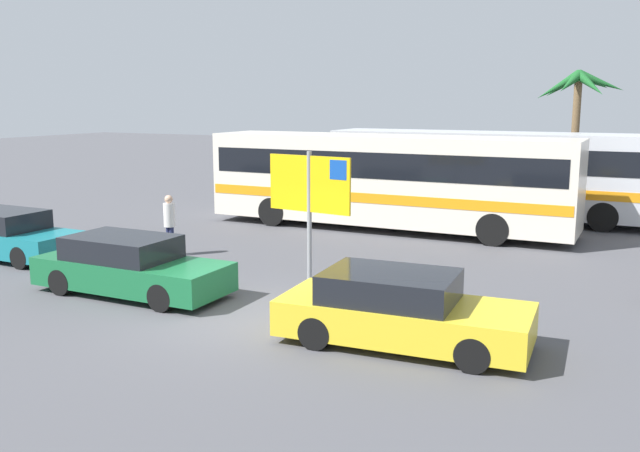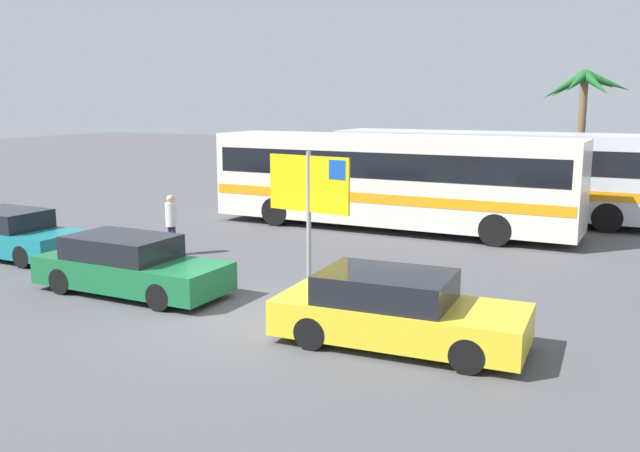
# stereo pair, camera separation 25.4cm
# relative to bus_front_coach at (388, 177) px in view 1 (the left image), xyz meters

# --- Properties ---
(ground) EXTENTS (120.00, 120.00, 0.00)m
(ground) POSITION_rel_bus_front_coach_xyz_m (0.73, -10.41, -1.78)
(ground) COLOR #4C4C51
(bus_front_coach) EXTENTS (12.37, 2.59, 3.17)m
(bus_front_coach) POSITION_rel_bus_front_coach_xyz_m (0.00, 0.00, 0.00)
(bus_front_coach) COLOR silver
(bus_front_coach) RESTS_ON ground
(bus_rear_coach) EXTENTS (12.37, 2.59, 3.17)m
(bus_rear_coach) POSITION_rel_bus_front_coach_xyz_m (2.81, 3.88, 0.00)
(bus_rear_coach) COLOR silver
(bus_rear_coach) RESTS_ON ground
(ferry_sign) EXTENTS (2.19, 0.34, 3.20)m
(ferry_sign) POSITION_rel_bus_front_coach_xyz_m (1.02, -7.76, 0.54)
(ferry_sign) COLOR gray
(ferry_sign) RESTS_ON ground
(car_green) EXTENTS (4.57, 1.74, 1.32)m
(car_green) POSITION_rel_bus_front_coach_xyz_m (-2.44, -10.06, -1.15)
(car_green) COLOR #196638
(car_green) RESTS_ON ground
(car_yellow) EXTENTS (4.56, 2.08, 1.32)m
(car_yellow) POSITION_rel_bus_front_coach_xyz_m (4.19, -10.50, -1.15)
(car_yellow) COLOR yellow
(car_yellow) RESTS_ON ground
(car_teal) EXTENTS (4.18, 1.78, 1.32)m
(car_teal) POSITION_rel_bus_front_coach_xyz_m (-7.94, -8.71, -1.15)
(car_teal) COLOR #19757F
(car_teal) RESTS_ON ground
(pedestrian_by_bus) EXTENTS (0.32, 0.32, 1.73)m
(pedestrian_by_bus) POSITION_rel_bus_front_coach_xyz_m (-4.07, -6.53, -0.76)
(pedestrian_by_bus) COLOR #1E2347
(pedestrian_by_bus) RESTS_ON ground
(palm_tree_seaside) EXTENTS (3.56, 3.65, 5.57)m
(palm_tree_seaside) POSITION_rel_bus_front_coach_xyz_m (4.97, 9.05, 2.79)
(palm_tree_seaside) COLOR brown
(palm_tree_seaside) RESTS_ON ground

